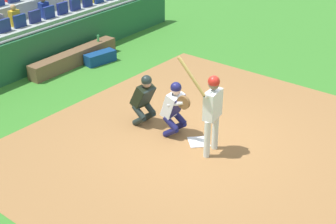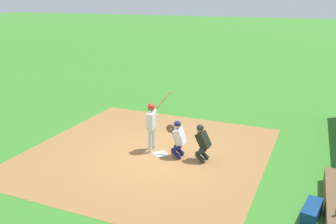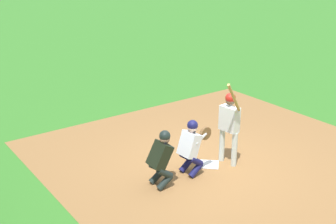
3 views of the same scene
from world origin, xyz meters
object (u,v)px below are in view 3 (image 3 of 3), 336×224
home_plate_marker (209,164)px  batter_at_plate (230,121)px  catcher_crouching (192,144)px  home_plate_umpire (161,156)px

home_plate_marker → batter_at_plate: 1.16m
batter_at_plate → catcher_crouching: size_ratio=1.66×
batter_at_plate → home_plate_umpire: batter_at_plate is taller
home_plate_marker → catcher_crouching: bearing=-84.4°
catcher_crouching → home_plate_umpire: bearing=-89.6°
catcher_crouching → home_plate_umpire: 0.84m
catcher_crouching → home_plate_umpire: catcher_crouching is taller
home_plate_umpire → home_plate_marker: bearing=92.6°
catcher_crouching → home_plate_marker: bearing=95.6°
home_plate_marker → batter_at_plate: (0.20, 0.40, 1.07)m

